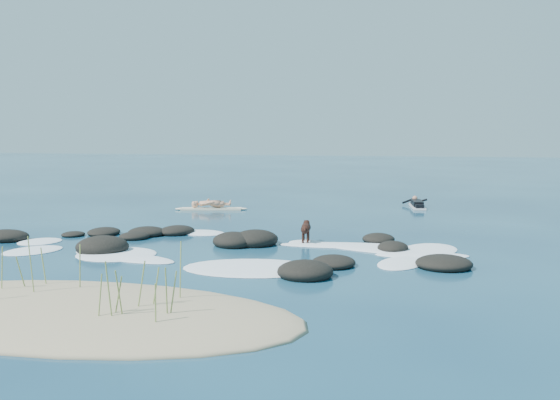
# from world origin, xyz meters

# --- Properties ---
(ground) EXTENTS (160.00, 160.00, 0.00)m
(ground) POSITION_xyz_m (0.00, 0.00, 0.00)
(ground) COLOR #0A2642
(ground) RESTS_ON ground
(sand_dune) EXTENTS (9.00, 4.40, 0.60)m
(sand_dune) POSITION_xyz_m (0.00, -8.20, 0.00)
(sand_dune) COLOR #9E8966
(sand_dune) RESTS_ON ground
(dune_grass) EXTENTS (4.07, 1.95, 1.25)m
(dune_grass) POSITION_xyz_m (0.54, -8.20, 0.60)
(dune_grass) COLOR olive
(dune_grass) RESTS_ON ground
(reef_rocks) EXTENTS (15.01, 6.96, 0.62)m
(reef_rocks) POSITION_xyz_m (-0.70, -1.68, 0.12)
(reef_rocks) COLOR black
(reef_rocks) RESTS_ON ground
(breaking_foam) EXTENTS (13.53, 7.02, 0.12)m
(breaking_foam) POSITION_xyz_m (1.64, -1.75, 0.01)
(breaking_foam) COLOR white
(breaking_foam) RESTS_ON ground
(standing_surfer_rig) EXTENTS (3.15, 1.20, 1.81)m
(standing_surfer_rig) POSITION_xyz_m (-3.10, 7.54, 0.71)
(standing_surfer_rig) COLOR #FCEDC9
(standing_surfer_rig) RESTS_ON ground
(paddling_surfer_rig) EXTENTS (1.17, 2.64, 0.45)m
(paddling_surfer_rig) POSITION_xyz_m (5.66, 10.65, 0.16)
(paddling_surfer_rig) COLOR silver
(paddling_surfer_rig) RESTS_ON ground
(dog) EXTENTS (0.38, 1.10, 0.70)m
(dog) POSITION_xyz_m (2.68, 0.22, 0.46)
(dog) COLOR black
(dog) RESTS_ON ground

